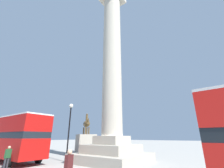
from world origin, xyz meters
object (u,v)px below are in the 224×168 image
equestrian_statue (86,141)px  pedestrian_near_lamp (7,156)px  bus_a (10,136)px  pedestrian_by_plinth (68,168)px  street_lamp (69,127)px  monument_column (112,83)px

equestrian_statue → pedestrian_near_lamp: equestrian_statue is taller
equestrian_statue → pedestrian_near_lamp: (4.32, -12.42, -0.73)m
bus_a → equestrian_statue: size_ratio=1.82×
equestrian_statue → pedestrian_near_lamp: 13.17m
bus_a → equestrian_statue: equestrian_statue is taller
equestrian_statue → pedestrian_by_plinth: (12.02, -12.87, -0.65)m
bus_a → pedestrian_by_plinth: bus_a is taller
pedestrian_near_lamp → pedestrian_by_plinth: (7.71, -0.45, 0.08)m
bus_a → street_lamp: size_ratio=1.89×
equestrian_statue → street_lamp: bearing=-23.3°
street_lamp → pedestrian_near_lamp: street_lamp is taller
equestrian_statue → pedestrian_near_lamp: size_ratio=3.63×
pedestrian_near_lamp → pedestrian_by_plinth: 7.72m
equestrian_statue → pedestrian_near_lamp: bearing=-37.9°
pedestrian_near_lamp → pedestrian_by_plinth: pedestrian_by_plinth is taller
street_lamp → pedestrian_near_lamp: (-0.58, -5.09, -2.36)m
equestrian_statue → monument_column: bearing=3.8°
monument_column → bus_a: bearing=-146.9°
pedestrian_by_plinth → monument_column: bearing=-175.8°
monument_column → street_lamp: 6.68m
equestrian_statue → bus_a: bearing=-58.8°
pedestrian_near_lamp → pedestrian_by_plinth: size_ratio=0.94×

